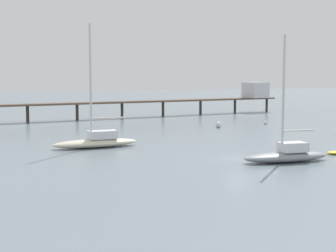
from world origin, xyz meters
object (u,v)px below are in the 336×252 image
(pier, at_px, (175,97))
(mooring_buoy_far, at_px, (218,125))
(mooring_buoy_outer, at_px, (265,123))
(sailboat_cream, at_px, (97,140))
(mooring_buoy_inner, at_px, (113,132))
(sailboat_gray, at_px, (287,154))

(pier, relative_size, mooring_buoy_far, 87.16)
(mooring_buoy_outer, relative_size, mooring_buoy_far, 0.62)
(sailboat_cream, height_order, mooring_buoy_inner, sailboat_cream)
(sailboat_cream, xyz_separation_m, mooring_buoy_far, (21.54, 12.16, -0.33))
(sailboat_cream, bearing_deg, mooring_buoy_inner, 63.64)
(pier, bearing_deg, sailboat_cream, -125.77)
(sailboat_gray, bearing_deg, mooring_buoy_far, 72.44)
(sailboat_cream, xyz_separation_m, mooring_buoy_outer, (30.51, 13.35, -0.49))
(mooring_buoy_inner, bearing_deg, sailboat_cream, -116.36)
(mooring_buoy_outer, bearing_deg, sailboat_cream, -156.37)
(pier, xyz_separation_m, mooring_buoy_inner, (-19.84, -24.35, -3.15))
(sailboat_gray, bearing_deg, sailboat_cream, 130.11)
(sailboat_gray, relative_size, mooring_buoy_far, 12.49)
(pier, xyz_separation_m, mooring_buoy_outer, (5.62, -21.21, -3.23))
(mooring_buoy_far, bearing_deg, pier, 81.46)
(pier, height_order, mooring_buoy_inner, pier)
(sailboat_cream, relative_size, mooring_buoy_outer, 23.41)
(sailboat_gray, xyz_separation_m, mooring_buoy_far, (8.68, 27.42, -0.27))
(pier, bearing_deg, mooring_buoy_inner, -129.17)
(sailboat_gray, height_order, mooring_buoy_inner, sailboat_gray)
(sailboat_gray, relative_size, sailboat_cream, 0.86)
(pier, bearing_deg, mooring_buoy_far, -98.54)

